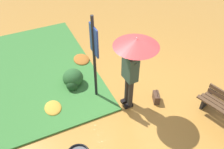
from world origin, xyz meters
TOP-DOWN VIEW (x-y plane):
  - ground_plane at (0.00, 0.00)m, footprint 18.00×18.00m
  - grass_verge at (-2.46, -2.28)m, footprint 4.80×4.00m
  - person_with_umbrella at (-0.11, -0.02)m, footprint 0.96×0.96m
  - info_sign_post at (-0.81, -0.63)m, footprint 0.44×0.07m
  - handbag at (0.02, 0.66)m, footprint 0.33×0.24m
  - shrub_cluster at (-1.42, -1.07)m, footprint 0.60×0.55m
  - leaf_pile_near_person at (-0.80, -1.80)m, footprint 0.51×0.41m
  - leaf_pile_by_bench at (-2.37, -0.50)m, footprint 0.59×0.47m

SIDE VIEW (x-z plane):
  - ground_plane at x=0.00m, z-range 0.00..0.00m
  - grass_verge at x=-2.46m, z-range 0.00..0.05m
  - leaf_pile_near_person at x=-0.80m, z-range 0.00..0.11m
  - leaf_pile_by_bench at x=-2.37m, z-range 0.00..0.13m
  - handbag at x=0.02m, z-range -0.06..0.31m
  - shrub_cluster at x=-1.42m, z-range -0.02..0.48m
  - info_sign_post at x=-0.81m, z-range 0.29..2.59m
  - person_with_umbrella at x=-0.11m, z-range 0.53..2.57m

